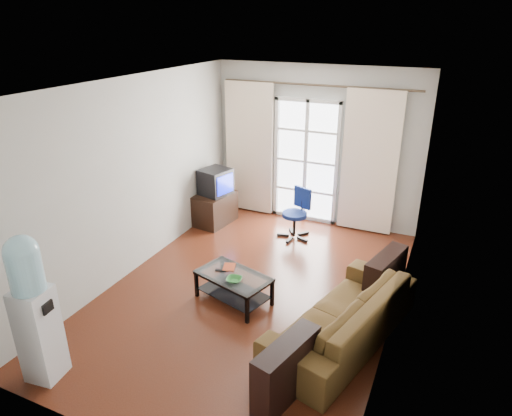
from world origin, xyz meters
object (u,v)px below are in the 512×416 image
Objects in this scene: sofa at (343,316)px; coffee_table at (234,284)px; crt_tv at (215,181)px; tv_stand at (215,208)px; water_cooler at (33,307)px; task_chair at (295,223)px.

sofa is 1.47m from coffee_table.
coffee_table is 1.81× the size of crt_tv.
water_cooler is at bearing -79.17° from tv_stand.
task_chair is 0.53× the size of water_cooler.
task_chair reaches higher than sofa.
sofa is 2.76× the size of task_chair.
task_chair is (0.09, 2.08, 0.00)m from coffee_table.
sofa is 3.65m from crt_tv.
task_chair is at bearing 87.49° from coffee_table.
task_chair is at bearing 15.56° from crt_tv.
sofa is 2.19× the size of coffee_table.
tv_stand is at bearing -80.15° from crt_tv.
water_cooler is (-2.60, -1.79, 0.51)m from sofa.
tv_stand is 0.50m from crt_tv.
coffee_table is 2.35m from water_cooler.
coffee_table is 1.26× the size of task_chair.
water_cooler is at bearing -40.52° from sofa.
coffee_table is 1.41× the size of tv_stand.
tv_stand is at bearing -112.72° from sofa.
water_cooler reaches higher than coffee_table.
crt_tv is 1.58m from task_chair.
coffee_table is 0.66× the size of water_cooler.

